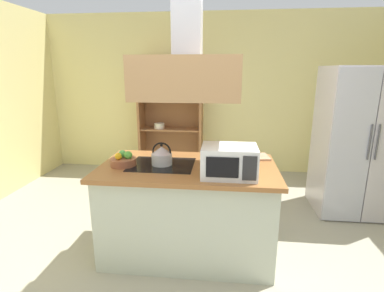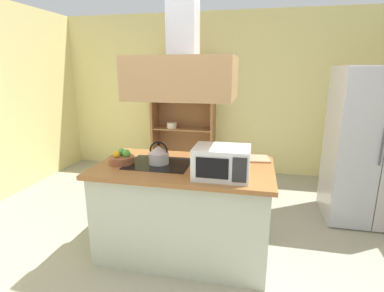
{
  "view_description": "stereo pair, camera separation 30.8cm",
  "coord_description": "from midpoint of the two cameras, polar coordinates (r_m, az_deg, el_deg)",
  "views": [
    {
      "loc": [
        0.16,
        -2.23,
        1.77
      ],
      "look_at": [
        -0.17,
        0.74,
        1.0
      ],
      "focal_mm": 27.67,
      "sensor_mm": 36.0,
      "label": 1
    },
    {
      "loc": [
        0.46,
        -2.18,
        1.77
      ],
      "look_at": [
        -0.17,
        0.74,
        1.0
      ],
      "focal_mm": 27.67,
      "sensor_mm": 36.0,
      "label": 2
    }
  ],
  "objects": [
    {
      "name": "ground_plane",
      "position": [
        2.85,
        -1.41,
        -24.01
      ],
      "size": [
        7.8,
        7.8,
        0.0
      ],
      "primitive_type": "plane",
      "color": "#9C9682"
    },
    {
      "name": "range_hood",
      "position": [
        2.64,
        -4.33,
        15.15
      ],
      "size": [
        0.9,
        0.7,
        1.18
      ],
      "color": "tan"
    },
    {
      "name": "kitchen_island",
      "position": [
        2.95,
        -3.83,
        -12.1
      ],
      "size": [
        1.65,
        0.95,
        0.9
      ],
      "color": "#B2BAA8",
      "rests_on": "ground"
    },
    {
      "name": "kettle",
      "position": [
        2.81,
        -9.0,
        -1.85
      ],
      "size": [
        0.19,
        0.19,
        0.22
      ],
      "color": "#B6B6B8",
      "rests_on": "kitchen_island"
    },
    {
      "name": "wall_back",
      "position": [
        5.23,
        2.95,
        9.86
      ],
      "size": [
        6.0,
        0.12,
        2.7
      ],
      "primitive_type": "cube",
      "color": "#E3D689",
      "rests_on": "ground"
    },
    {
      "name": "refrigerator",
      "position": [
        4.1,
        27.44,
        0.69
      ],
      "size": [
        0.9,
        0.78,
        1.82
      ],
      "color": "silver",
      "rests_on": "ground"
    },
    {
      "name": "microwave",
      "position": [
        2.48,
        3.66,
        -2.99
      ],
      "size": [
        0.46,
        0.35,
        0.26
      ],
      "color": "silver",
      "rests_on": "kitchen_island"
    },
    {
      "name": "cutting_board",
      "position": [
        3.05,
        8.64,
        -2.1
      ],
      "size": [
        0.37,
        0.28,
        0.02
      ],
      "primitive_type": "cube",
      "rotation": [
        0.0,
        0.0,
        0.13
      ],
      "color": "tan",
      "rests_on": "kitchen_island"
    },
    {
      "name": "dish_cabinet",
      "position": [
        5.19,
        -5.73,
        4.29
      ],
      "size": [
        1.08,
        0.4,
        1.94
      ],
      "color": "#925E38",
      "rests_on": "ground"
    },
    {
      "name": "fruit_bowl",
      "position": [
        2.88,
        -16.1,
        -2.74
      ],
      "size": [
        0.24,
        0.24,
        0.14
      ],
      "color": "brown",
      "rests_on": "kitchen_island"
    }
  ]
}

